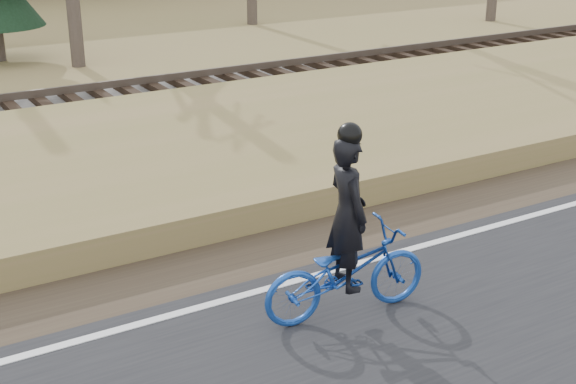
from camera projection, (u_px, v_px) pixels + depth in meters
ground at (571, 216)px, 11.71m from camera, size 120.00×120.00×0.00m
edge_line at (560, 208)px, 11.85m from camera, size 120.00×0.12×0.01m
shoulder at (511, 190)px, 12.66m from camera, size 120.00×1.60×0.04m
embankment at (394, 131)px, 15.00m from camera, size 120.00×5.00×0.44m
ballast at (290, 89)px, 18.05m from camera, size 120.00×3.00×0.45m
railroad at (290, 76)px, 17.94m from camera, size 120.00×2.40×0.29m
cyclist at (346, 257)px, 8.69m from camera, size 2.00×0.90×2.21m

